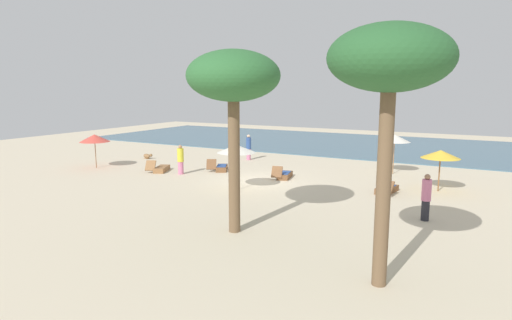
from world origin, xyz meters
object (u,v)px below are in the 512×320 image
Objects in this scene: umbrella_0 at (441,154)px; dog at (147,156)px; lounger_0 at (284,175)px; umbrella_2 at (95,138)px; lounger_3 at (161,169)px; person_0 at (426,197)px; person_1 at (181,160)px; palm_0 at (233,80)px; umbrella_1 at (236,149)px; person_2 at (249,147)px; palm_1 at (390,64)px; lounger_1 at (387,189)px; umbrella_3 at (395,138)px; lounger_2 at (221,168)px.

dog is (-18.92, 0.62, -1.60)m from umbrella_0.
umbrella_2 is at bearing -166.86° from lounger_0.
lounger_3 is 15.29m from person_0.
palm_0 is (7.89, -7.05, 4.32)m from person_1.
person_0 is 2.25× the size of dog.
person_2 is at bearing 115.70° from umbrella_1.
palm_0 is at bearing -62.42° from person_2.
person_1 is at bearing 146.28° from palm_1.
lounger_0 is 0.99× the size of person_2.
umbrella_2 is 17.42m from lounger_1.
umbrella_2 is at bearing -157.69° from umbrella_3.
palm_0 is 5.60m from palm_1.
person_1 reaches higher than lounger_2.
person_0 is at bearing -71.70° from umbrella_3.
umbrella_1 is at bearing -127.18° from umbrella_3.
lounger_0 is 10.41m from palm_0.
person_1 is at bearing 169.05° from person_0.
umbrella_1 is 10.75m from umbrella_2.
dog is at bearing 162.91° from person_0.
person_2 reaches higher than lounger_1.
lounger_0 is at bearing 17.77° from person_1.
lounger_0 is (-7.76, -0.79, -1.61)m from umbrella_0.
person_1 is at bearing -30.43° from dog.
umbrella_1 is at bearing -103.25° from lounger_0.
person_1 is 0.26× the size of palm_1.
person_2 is at bearing 164.04° from umbrella_0.
palm_0 is at bearing 161.69° from palm_1.
person_1 is at bearing 138.21° from palm_0.
umbrella_1 is 11.44m from palm_1.
umbrella_2 is 4.75m from lounger_3.
umbrella_3 is at bearing 25.62° from lounger_3.
umbrella_1 is 0.97× the size of umbrella_3.
lounger_0 is 1.00× the size of lounger_2.
lounger_3 is (4.34, 0.94, -1.67)m from umbrella_2.
lounger_3 is at bearing -166.28° from lounger_0.
palm_1 is at bearing -92.75° from person_0.
lounger_2 is 4.24m from person_2.
person_2 is at bearing 67.47° from lounger_3.
lounger_0 is at bearing 150.48° from person_0.
person_1 is 16.52m from palm_1.
person_1 reaches higher than lounger_3.
umbrella_1 reaches higher than lounger_3.
lounger_0 is 0.28× the size of palm_0.
person_1 is (-1.42, -2.01, 0.67)m from lounger_2.
palm_0 reaches higher than umbrella_0.
umbrella_1 is 1.27× the size of lounger_0.
lounger_3 is at bearing -170.33° from umbrella_0.
umbrella_0 is at bearing 27.11° from umbrella_1.
person_0 is at bearing 87.25° from palm_1.
palm_1 is (8.38, -7.01, 3.42)m from umbrella_1.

